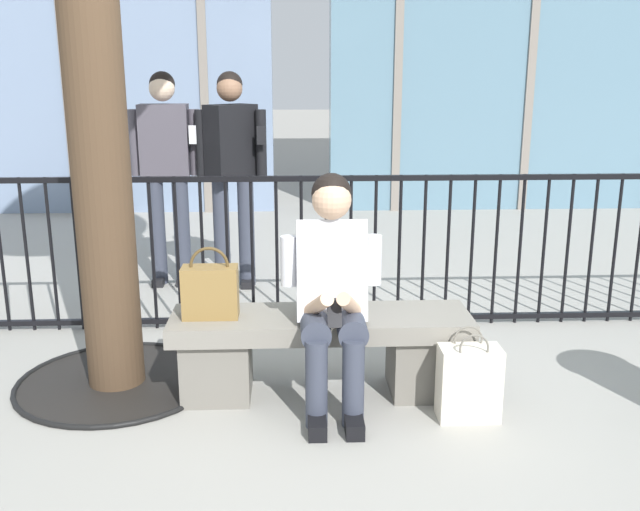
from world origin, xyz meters
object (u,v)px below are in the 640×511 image
bystander_further_back (232,164)px  shopping_bag (469,382)px  stone_bench (321,346)px  bystander_at_railing (166,163)px  seated_person_with_phone (332,286)px  handbag_on_bench (210,291)px

bystander_further_back → shopping_bag: bearing=-60.5°
stone_bench → bystander_at_railing: bystander_at_railing is taller
stone_bench → seated_person_with_phone: (0.05, -0.13, 0.38)m
bystander_further_back → handbag_on_bench: bearing=-89.1°
stone_bench → bystander_further_back: bystander_further_back is taller
handbag_on_bench → bystander_at_railing: bystander_at_railing is taller
stone_bench → shopping_bag: bearing=-24.1°
stone_bench → seated_person_with_phone: size_ratio=1.32×
stone_bench → seated_person_with_phone: bearing=-68.0°
shopping_bag → bystander_further_back: bearing=119.5°
seated_person_with_phone → shopping_bag: bearing=-16.3°
shopping_bag → bystander_at_railing: bearing=127.4°
seated_person_with_phone → handbag_on_bench: seated_person_with_phone is taller
stone_bench → shopping_bag: size_ratio=3.38×
stone_bench → seated_person_with_phone: 0.40m
seated_person_with_phone → bystander_at_railing: size_ratio=0.71×
bystander_at_railing → bystander_further_back: size_ratio=1.00×
stone_bench → seated_person_with_phone: seated_person_with_phone is taller
seated_person_with_phone → shopping_bag: 0.84m
bystander_at_railing → seated_person_with_phone: bearing=-62.1°
stone_bench → bystander_at_railing: bearing=118.3°
handbag_on_bench → shopping_bag: bearing=-13.6°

